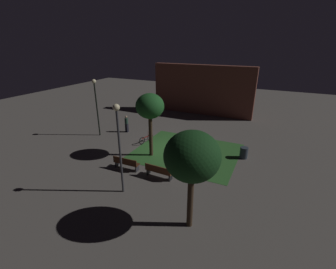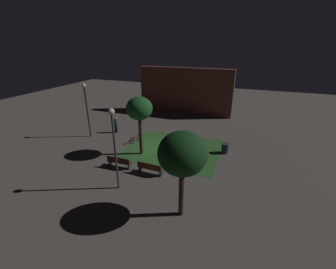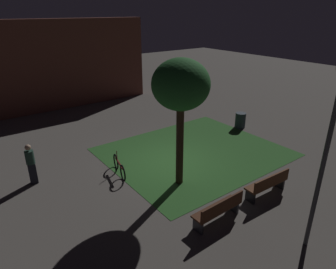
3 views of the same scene
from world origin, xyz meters
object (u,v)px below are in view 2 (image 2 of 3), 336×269
(trash_bin, at_px, (225,148))
(pedestrian, at_px, (116,124))
(tree_right_canopy, at_px, (182,154))
(lamp_post_path_center, at_px, (86,102))
(lamp_post_near_wall, at_px, (114,137))
(bench_lawn_edge, at_px, (150,168))
(bench_back_row, at_px, (119,162))
(bicycle, at_px, (136,138))
(tree_lawn_side, at_px, (139,109))

(trash_bin, distance_m, pedestrian, 10.92)
(tree_right_canopy, bearing_deg, pedestrian, 137.30)
(tree_right_canopy, distance_m, lamp_post_path_center, 13.49)
(tree_right_canopy, xyz_separation_m, lamp_post_near_wall, (-4.36, 0.85, -0.13))
(lamp_post_near_wall, bearing_deg, tree_right_canopy, -11.09)
(bench_lawn_edge, bearing_deg, bench_back_row, -180.00)
(lamp_post_near_wall, relative_size, pedestrian, 3.21)
(tree_right_canopy, bearing_deg, bicycle, 131.77)
(trash_bin, bearing_deg, bench_lawn_edge, -131.16)
(lamp_post_path_center, bearing_deg, tree_right_canopy, -32.03)
(lamp_post_path_center, bearing_deg, bicycle, 4.28)
(bench_lawn_edge, height_order, tree_right_canopy, tree_right_canopy)
(tree_right_canopy, xyz_separation_m, tree_lawn_side, (-5.16, 5.59, 0.18))
(bench_back_row, distance_m, tree_right_canopy, 7.12)
(lamp_post_near_wall, height_order, trash_bin, lamp_post_near_wall)
(lamp_post_near_wall, distance_m, trash_bin, 9.64)
(tree_right_canopy, height_order, lamp_post_near_wall, lamp_post_near_wall)
(bench_lawn_edge, relative_size, lamp_post_near_wall, 0.35)
(bench_back_row, distance_m, lamp_post_near_wall, 3.90)
(trash_bin, xyz_separation_m, pedestrian, (-10.88, 0.80, 0.42))
(bench_back_row, xyz_separation_m, tree_right_canopy, (5.65, -3.03, 3.10))
(trash_bin, distance_m, bicycle, 7.97)
(bicycle, bearing_deg, lamp_post_near_wall, -70.57)
(bench_lawn_edge, height_order, lamp_post_path_center, lamp_post_path_center)
(trash_bin, relative_size, pedestrian, 0.53)
(bench_back_row, distance_m, tree_lawn_side, 4.19)
(bench_back_row, relative_size, lamp_post_near_wall, 0.35)
(trash_bin, bearing_deg, lamp_post_path_center, -175.76)
(bench_back_row, xyz_separation_m, trash_bin, (6.88, 5.06, -0.06))
(tree_right_canopy, height_order, pedestrian, tree_right_canopy)
(tree_right_canopy, relative_size, lamp_post_near_wall, 0.91)
(tree_lawn_side, relative_size, lamp_post_path_center, 0.93)
(tree_right_canopy, xyz_separation_m, trash_bin, (1.24, 8.10, -3.15))
(pedestrian, bearing_deg, tree_right_canopy, -42.70)
(bench_back_row, height_order, tree_right_canopy, tree_right_canopy)
(lamp_post_path_center, xyz_separation_m, pedestrian, (1.80, 1.74, -2.55))
(bicycle, bearing_deg, tree_right_canopy, -48.23)
(bench_back_row, bearing_deg, lamp_post_path_center, 144.55)
(bench_lawn_edge, bearing_deg, pedestrian, 137.73)
(lamp_post_near_wall, relative_size, bicycle, 3.12)
(tree_lawn_side, height_order, pedestrian, tree_lawn_side)
(bench_back_row, bearing_deg, tree_lawn_side, 79.15)
(lamp_post_near_wall, distance_m, pedestrian, 9.97)
(lamp_post_path_center, bearing_deg, trash_bin, 4.24)
(bench_lawn_edge, xyz_separation_m, tree_right_canopy, (3.19, -3.03, 3.10))
(bench_lawn_edge, height_order, pedestrian, pedestrian)
(lamp_post_near_wall, bearing_deg, trash_bin, 52.30)
(lamp_post_path_center, bearing_deg, lamp_post_near_wall, -41.67)
(bench_lawn_edge, height_order, bicycle, bicycle)
(lamp_post_path_center, relative_size, bicycle, 3.07)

